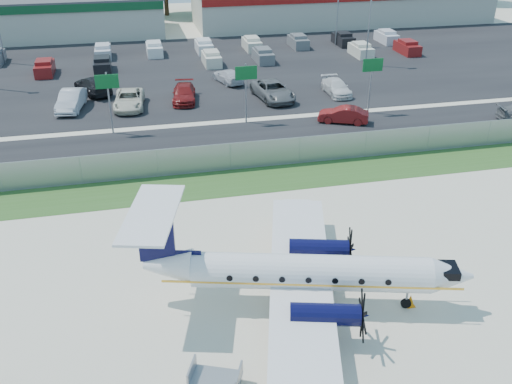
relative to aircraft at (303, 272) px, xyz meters
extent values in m
plane|color=beige|center=(-0.53, 1.33, -1.85)|extent=(170.00, 170.00, 0.00)
cube|color=#2D561E|center=(-0.53, 13.33, -1.85)|extent=(170.00, 4.00, 0.02)
cube|color=black|center=(-0.53, 20.33, -1.84)|extent=(170.00, 8.00, 0.02)
cube|color=black|center=(-0.53, 41.33, -1.84)|extent=(170.00, 32.00, 0.02)
cube|color=gray|center=(-0.53, 15.33, -0.85)|extent=(120.00, 0.02, 1.90)
cube|color=gray|center=(-0.53, 15.33, 0.13)|extent=(120.00, 0.06, 0.06)
cube|color=gray|center=(-0.53, 15.33, -1.80)|extent=(120.00, 0.06, 0.06)
cube|color=beige|center=(25.47, 63.33, 0.65)|extent=(44.00, 12.00, 5.00)
cylinder|color=gray|center=(-8.53, 24.33, 0.65)|extent=(0.14, 0.14, 5.00)
cube|color=#0C5923|center=(-8.53, 24.18, 2.45)|extent=(1.80, 0.08, 1.10)
cylinder|color=gray|center=(2.47, 24.33, 0.65)|extent=(0.14, 0.14, 5.00)
cube|color=#0C5923|center=(2.47, 24.18, 2.45)|extent=(1.80, 0.08, 1.10)
cylinder|color=gray|center=(13.47, 24.33, 0.65)|extent=(0.14, 0.14, 5.00)
cube|color=#0C5923|center=(13.47, 24.18, 2.45)|extent=(1.80, 0.08, 1.10)
cylinder|color=gray|center=(19.47, 39.33, 2.65)|extent=(0.18, 0.18, 9.00)
cylinder|color=gray|center=(19.47, 49.33, 2.65)|extent=(0.18, 0.18, 9.00)
cylinder|color=silver|center=(0.33, -0.09, 0.00)|extent=(10.83, 4.43, 1.64)
cone|color=silver|center=(6.44, -1.76, 0.00)|extent=(2.26, 2.08, 1.64)
cone|color=silver|center=(-5.95, 1.63, 0.17)|extent=(2.59, 2.17, 1.64)
cube|color=black|center=(6.28, -1.72, 0.30)|extent=(1.04, 1.29, 0.39)
cube|color=silver|center=(-0.08, 0.02, -0.48)|extent=(6.67, 15.36, 0.19)
cylinder|color=black|center=(0.17, -2.64, -0.35)|extent=(3.08, 1.69, 0.95)
cylinder|color=black|center=(1.49, 2.18, -0.35)|extent=(3.08, 1.69, 0.95)
cube|color=black|center=(-6.36, 1.74, 1.64)|extent=(1.62, 0.58, 2.50)
cube|color=silver|center=(-6.45, 1.76, 2.89)|extent=(3.41, 5.70, 0.12)
cylinder|color=gray|center=(4.66, -1.27, -1.29)|extent=(0.10, 0.10, 1.12)
cylinder|color=black|center=(4.66, -1.27, -1.61)|extent=(0.51, 0.28, 0.48)
cylinder|color=black|center=(-0.74, -2.39, -1.58)|extent=(0.62, 0.48, 0.55)
cylinder|color=black|center=(0.58, 2.43, -1.58)|extent=(0.62, 0.48, 0.55)
cube|color=gray|center=(-4.74, -4.14, -1.41)|extent=(2.27, 1.85, 0.12)
cube|color=gray|center=(-5.60, -3.78, -1.12)|extent=(0.53, 1.12, 0.59)
cube|color=gray|center=(-3.88, -4.51, -1.12)|extent=(0.53, 1.12, 0.59)
cylinder|color=black|center=(-5.17, -3.38, -1.68)|extent=(0.37, 0.25, 0.35)
cylinder|color=black|center=(-3.90, -3.91, -1.68)|extent=(0.37, 0.25, 0.35)
cone|color=orange|center=(4.92, -1.19, -1.56)|extent=(0.40, 0.40, 0.60)
cube|color=orange|center=(4.92, -1.19, -1.84)|extent=(0.42, 0.42, 0.03)
cone|color=orange|center=(2.85, 8.73, -1.58)|extent=(0.37, 0.37, 0.56)
cube|color=orange|center=(2.85, 8.73, -1.84)|extent=(0.39, 0.39, 0.03)
imported|color=maroon|center=(10.44, 22.46, -1.85)|extent=(4.43, 3.04, 1.38)
imported|color=silver|center=(-12.08, 31.01, -1.85)|extent=(2.64, 5.41, 1.71)
imported|color=beige|center=(-7.03, 30.36, -1.85)|extent=(3.03, 5.75, 1.54)
imported|color=maroon|center=(-2.00, 31.09, -1.85)|extent=(2.73, 5.32, 1.48)
imported|color=#595B5E|center=(6.21, 29.86, -1.85)|extent=(3.57, 6.35, 1.68)
imported|color=silver|center=(12.55, 29.98, -1.85)|extent=(1.99, 4.81, 1.39)
imported|color=black|center=(-10.31, 35.45, -1.85)|extent=(4.27, 6.00, 1.61)
imported|color=silver|center=(3.06, 36.13, -1.85)|extent=(3.07, 4.96, 1.34)
camera|label=1|loc=(-6.79, -20.27, 15.15)|focal=40.00mm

